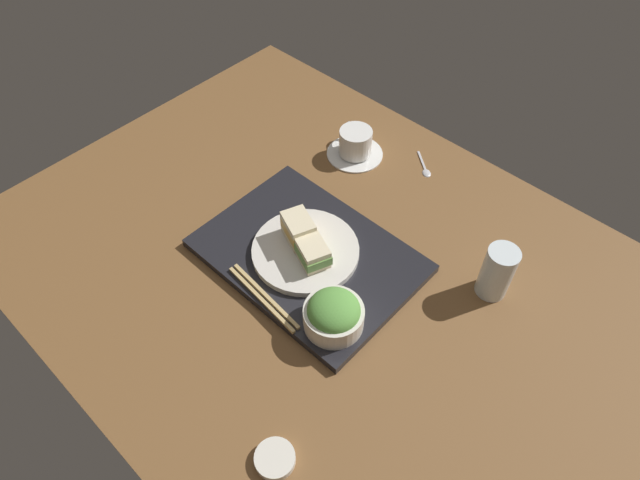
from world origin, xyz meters
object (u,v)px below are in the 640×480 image
(small_sauce_dish, at_px, (275,459))
(sandwich_near, at_px, (298,229))
(drinking_glass, at_px, (497,272))
(coffee_cup, at_px, (355,144))
(teaspoon, at_px, (425,169))
(chopsticks_pair, at_px, (263,297))
(salad_bowl, at_px, (334,314))
(sandwich_plate, at_px, (306,251))
(sandwich_far, at_px, (312,252))

(small_sauce_dish, bearing_deg, sandwich_near, 129.34)
(sandwich_near, height_order, drinking_glass, drinking_glass)
(coffee_cup, relative_size, teaspoon, 1.73)
(sandwich_near, distance_m, chopsticks_pair, 0.16)
(salad_bowl, distance_m, chopsticks_pair, 0.15)
(sandwich_plate, bearing_deg, coffee_cup, 113.59)
(sandwich_near, xyz_separation_m, coffee_cup, (-0.11, 0.30, -0.03))
(sandwich_far, xyz_separation_m, drinking_glass, (0.29, 0.20, 0.00))
(sandwich_far, xyz_separation_m, small_sauce_dish, (0.22, -0.32, -0.05))
(salad_bowl, height_order, drinking_glass, drinking_glass)
(coffee_cup, relative_size, drinking_glass, 1.15)
(sandwich_plate, height_order, drinking_glass, drinking_glass)
(sandwich_near, height_order, salad_bowl, same)
(chopsticks_pair, distance_m, coffee_cup, 0.47)
(coffee_cup, distance_m, drinking_glass, 0.47)
(drinking_glass, bearing_deg, sandwich_far, -145.18)
(sandwich_near, height_order, chopsticks_pair, sandwich_near)
(salad_bowl, xyz_separation_m, chopsticks_pair, (-0.13, -0.05, -0.03))
(sandwich_plate, distance_m, sandwich_far, 0.04)
(sandwich_plate, xyz_separation_m, salad_bowl, (0.15, -0.08, 0.03))
(sandwich_far, relative_size, drinking_glass, 0.76)
(chopsticks_pair, xyz_separation_m, small_sauce_dish, (0.23, -0.19, -0.01))
(chopsticks_pair, bearing_deg, sandwich_near, 108.20)
(coffee_cup, bearing_deg, sandwich_far, -62.83)
(chopsticks_pair, bearing_deg, salad_bowl, 20.26)
(drinking_glass, height_order, small_sauce_dish, drinking_glass)
(sandwich_near, distance_m, teaspoon, 0.38)
(sandwich_plate, xyz_separation_m, teaspoon, (0.02, 0.38, -0.02))
(sandwich_plate, distance_m, chopsticks_pair, 0.14)
(chopsticks_pair, relative_size, teaspoon, 2.49)
(sandwich_far, bearing_deg, sandwich_plate, 160.38)
(sandwich_plate, height_order, sandwich_near, sandwich_near)
(sandwich_near, bearing_deg, sandwich_far, -19.62)
(teaspoon, bearing_deg, chopsticks_pair, -90.48)
(salad_bowl, relative_size, small_sauce_dish, 1.69)
(teaspoon, bearing_deg, drinking_glass, -33.01)
(salad_bowl, bearing_deg, sandwich_plate, 150.96)
(salad_bowl, height_order, teaspoon, salad_bowl)
(coffee_cup, height_order, drinking_glass, drinking_glass)
(sandwich_plate, xyz_separation_m, sandwich_far, (0.03, -0.01, 0.03))
(salad_bowl, bearing_deg, teaspoon, 105.52)
(sandwich_plate, height_order, coffee_cup, coffee_cup)
(sandwich_near, xyz_separation_m, chopsticks_pair, (0.05, -0.15, -0.04))
(sandwich_plate, distance_m, sandwich_near, 0.05)
(chopsticks_pair, height_order, coffee_cup, coffee_cup)
(sandwich_near, height_order, teaspoon, sandwich_near)
(salad_bowl, distance_m, small_sauce_dish, 0.26)
(chopsticks_pair, xyz_separation_m, coffee_cup, (-0.16, 0.45, 0.01))
(teaspoon, bearing_deg, coffee_cup, -155.86)
(sandwich_near, height_order, sandwich_far, sandwich_near)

